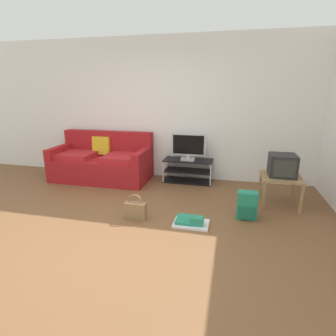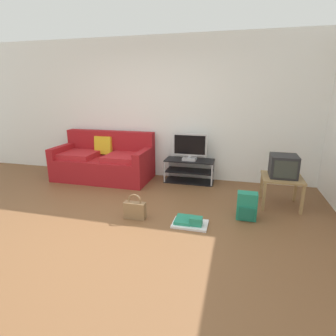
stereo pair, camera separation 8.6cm
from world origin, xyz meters
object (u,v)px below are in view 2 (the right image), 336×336
crt_tv (283,166)px  floor_tray (190,222)px  side_table (282,181)px  handbag (135,210)px  tv_stand (189,171)px  backpack (247,206)px  couch (104,162)px  flat_tv (190,147)px

crt_tv → floor_tray: size_ratio=0.88×
side_table → handbag: side_table is taller
tv_stand → backpack: (1.05, -1.38, -0.03)m
tv_stand → backpack: 1.73m
side_table → backpack: 0.82m
couch → backpack: (2.73, -1.17, -0.15)m
crt_tv → floor_tray: (-1.23, -0.99, -0.59)m
side_table → backpack: bearing=-129.8°
backpack → floor_tray: bearing=-170.4°
couch → handbag: size_ratio=5.24×
floor_tray → tv_stand: bearing=100.5°
side_table → tv_stand: bearing=153.5°
side_table → floor_tray: (-1.23, -0.98, -0.36)m
couch → crt_tv: (3.24, -0.55, 0.29)m
tv_stand → floor_tray: bearing=-79.5°
tv_stand → flat_tv: size_ratio=1.45×
couch → side_table: size_ratio=3.25×
backpack → handbag: bearing=176.1°
couch → side_table: bearing=-9.9°
tv_stand → crt_tv: (1.55, -0.76, 0.41)m
tv_stand → handbag: 1.80m
handbag → flat_tv: bearing=75.4°
tv_stand → side_table: 1.74m
side_table → handbag: size_ratio=1.61×
flat_tv → floor_tray: flat_tv is taller
tv_stand → flat_tv: bearing=-90.0°
tv_stand → flat_tv: (-0.00, -0.02, 0.47)m
backpack → flat_tv: bearing=110.0°
flat_tv → floor_tray: size_ratio=1.38×
flat_tv → tv_stand: bearing=90.0°
tv_stand → floor_tray: size_ratio=2.01×
flat_tv → handbag: 1.86m
handbag → floor_tray: bearing=-0.4°
flat_tv → side_table: size_ratio=1.11×
tv_stand → backpack: tv_stand is taller
flat_tv → crt_tv: bearing=-25.4°
couch → handbag: 1.99m
flat_tv → floor_tray: bearing=-79.4°
crt_tv → backpack: 0.91m
couch → tv_stand: bearing=6.9°
crt_tv → couch: bearing=170.3°
floor_tray → couch: bearing=142.5°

